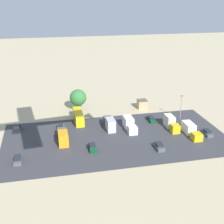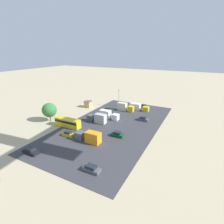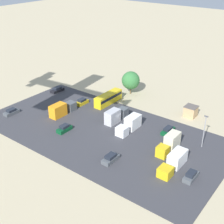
{
  "view_description": "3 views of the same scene",
  "coord_description": "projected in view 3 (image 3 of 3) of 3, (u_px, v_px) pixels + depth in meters",
  "views": [
    {
      "loc": [
        17.64,
        81.98,
        38.16
      ],
      "look_at": [
        5.45,
        25.94,
        15.78
      ],
      "focal_mm": 50.0,
      "sensor_mm": 36.0,
      "label": 1
    },
    {
      "loc": [
        53.2,
        33.7,
        26.47
      ],
      "look_at": [
        4.76,
        8.26,
        7.06
      ],
      "focal_mm": 28.0,
      "sensor_mm": 36.0,
      "label": 2
    },
    {
      "loc": [
        -42.72,
        57.97,
        39.61
      ],
      "look_at": [
        -1.96,
        4.46,
        5.4
      ],
      "focal_mm": 50.0,
      "sensor_mm": 36.0,
      "label": 3
    }
  ],
  "objects": [
    {
      "name": "bus",
      "position": [
        108.0,
        98.0,
        91.68
      ],
      "size": [
        2.57,
        10.23,
        3.07
      ],
      "color": "gold",
      "rests_on": "ground"
    },
    {
      "name": "parked_car_5",
      "position": [
        64.0,
        129.0,
        77.55
      ],
      "size": [
        1.8,
        4.02,
        1.66
      ],
      "rotation": [
        0.0,
        0.0,
        3.14
      ],
      "color": "#0C4723",
      "rests_on": "ground"
    },
    {
      "name": "light_pole_lot_centre",
      "position": [
        204.0,
        130.0,
        69.5
      ],
      "size": [
        0.9,
        0.28,
        7.97
      ],
      "color": "gray",
      "rests_on": "ground"
    },
    {
      "name": "parking_lot_surface",
      "position": [
        102.0,
        131.0,
        77.73
      ],
      "size": [
        61.42,
        31.88,
        0.08
      ],
      "color": "#38383D",
      "rests_on": "ground"
    },
    {
      "name": "parked_truck_1",
      "position": [
        174.0,
        162.0,
        64.04
      ],
      "size": [
        2.55,
        8.88,
        2.95
      ],
      "color": "gold",
      "rests_on": "ground"
    },
    {
      "name": "parked_car_2",
      "position": [
        111.0,
        158.0,
        66.27
      ],
      "size": [
        1.9,
        4.23,
        1.61
      ],
      "color": "#4C5156",
      "rests_on": "ground"
    },
    {
      "name": "ground_plane",
      "position": [
        116.0,
        122.0,
        82.13
      ],
      "size": [
        400.0,
        400.0,
        0.0
      ],
      "primitive_type": "plane",
      "color": "tan"
    },
    {
      "name": "parked_car_0",
      "position": [
        191.0,
        176.0,
        61.06
      ],
      "size": [
        1.78,
        4.11,
        1.59
      ],
      "rotation": [
        0.0,
        0.0,
        3.14
      ],
      "color": "#4C5156",
      "rests_on": "ground"
    },
    {
      "name": "parked_truck_3",
      "position": [
        130.0,
        124.0,
        77.74
      ],
      "size": [
        2.52,
        8.08,
        3.29
      ],
      "color": "silver",
      "rests_on": "ground"
    },
    {
      "name": "parked_car_6",
      "position": [
        168.0,
        130.0,
        76.94
      ],
      "size": [
        1.72,
        4.53,
        1.45
      ],
      "color": "#0C4723",
      "rests_on": "ground"
    },
    {
      "name": "parked_car_1",
      "position": [
        11.0,
        112.0,
        85.87
      ],
      "size": [
        1.86,
        4.31,
        1.49
      ],
      "rotation": [
        0.0,
        0.0,
        3.14
      ],
      "color": "#4C5156",
      "rests_on": "ground"
    },
    {
      "name": "parked_car_4",
      "position": [
        57.0,
        90.0,
        99.9
      ],
      "size": [
        1.97,
        4.58,
        1.52
      ],
      "rotation": [
        0.0,
        0.0,
        3.14
      ],
      "color": "black",
      "rests_on": "ground"
    },
    {
      "name": "shed_building",
      "position": [
        191.0,
        111.0,
        84.38
      ],
      "size": [
        3.27,
        3.3,
        3.03
      ],
      "color": "tan",
      "rests_on": "ground"
    },
    {
      "name": "tree_near_shed",
      "position": [
        131.0,
        80.0,
        96.88
      ],
      "size": [
        5.63,
        5.63,
        7.29
      ],
      "color": "brown",
      "rests_on": "ground"
    },
    {
      "name": "parked_car_3",
      "position": [
        82.0,
        102.0,
        91.55
      ],
      "size": [
        1.85,
        4.07,
        1.64
      ],
      "color": "gold",
      "rests_on": "ground"
    },
    {
      "name": "parked_truck_4",
      "position": [
        170.0,
        144.0,
        69.71
      ],
      "size": [
        2.31,
        7.67,
        3.55
      ],
      "color": "gold",
      "rests_on": "ground"
    },
    {
      "name": "parked_truck_2",
      "position": [
        115.0,
        116.0,
        81.78
      ],
      "size": [
        2.34,
        7.83,
        3.55
      ],
      "rotation": [
        0.0,
        0.0,
        3.14
      ],
      "color": "#4C5156",
      "rests_on": "ground"
    },
    {
      "name": "parked_truck_0",
      "position": [
        62.0,
        109.0,
        85.23
      ],
      "size": [
        2.52,
        8.32,
        3.42
      ],
      "rotation": [
        0.0,
        0.0,
        3.14
      ],
      "color": "#4C5156",
      "rests_on": "ground"
    }
  ]
}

